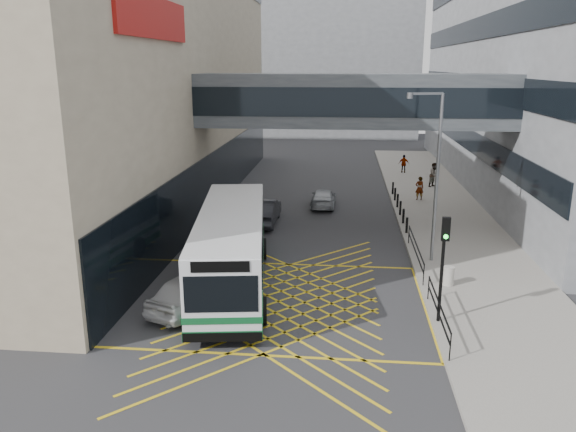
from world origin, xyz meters
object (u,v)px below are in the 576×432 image
(car_dark, at_px, (263,211))
(pedestrian_b, at_px, (434,175))
(pedestrian_c, at_px, (404,164))
(car_silver, at_px, (323,198))
(litter_bin, at_px, (449,276))
(car_white, at_px, (193,290))
(pedestrian_a, at_px, (419,188))
(traffic_light, at_px, (444,255))
(bus, at_px, (232,246))
(street_lamp, at_px, (434,168))

(car_dark, relative_size, pedestrian_b, 2.67)
(pedestrian_b, distance_m, pedestrian_c, 6.02)
(car_silver, distance_m, pedestrian_c, 14.10)
(car_dark, distance_m, litter_bin, 13.44)
(car_white, height_order, pedestrian_c, pedestrian_c)
(pedestrian_a, height_order, pedestrian_c, pedestrian_a)
(car_dark, bearing_deg, litter_bin, 135.50)
(pedestrian_a, bearing_deg, litter_bin, 75.99)
(pedestrian_a, distance_m, pedestrian_c, 10.39)
(traffic_light, bearing_deg, car_silver, 107.23)
(pedestrian_a, bearing_deg, pedestrian_b, -121.70)
(bus, height_order, litter_bin, bus)
(car_dark, bearing_deg, pedestrian_b, -136.22)
(litter_bin, height_order, pedestrian_b, pedestrian_b)
(litter_bin, relative_size, pedestrian_c, 0.53)
(car_silver, xyz_separation_m, pedestrian_c, (6.67, 12.41, 0.32))
(car_white, height_order, street_lamp, street_lamp)
(street_lamp, bearing_deg, car_white, -166.07)
(car_white, height_order, pedestrian_b, pedestrian_b)
(car_dark, height_order, car_silver, car_dark)
(bus, distance_m, pedestrian_a, 19.57)
(car_white, distance_m, litter_bin, 11.02)
(pedestrian_a, xyz_separation_m, pedestrian_b, (1.71, 4.64, 0.10))
(car_white, xyz_separation_m, street_lamp, (10.12, 6.31, 4.01))
(traffic_light, height_order, pedestrian_b, traffic_light)
(pedestrian_b, bearing_deg, car_dark, 179.78)
(pedestrian_a, distance_m, pedestrian_b, 4.95)
(bus, bearing_deg, litter_bin, -4.95)
(car_silver, relative_size, street_lamp, 0.50)
(car_silver, bearing_deg, car_white, 76.56)
(pedestrian_a, relative_size, pedestrian_b, 0.89)
(bus, relative_size, pedestrian_c, 7.72)
(litter_bin, bearing_deg, pedestrian_a, 87.46)
(car_silver, bearing_deg, pedestrian_b, -140.52)
(car_white, bearing_deg, pedestrian_b, -97.09)
(bus, distance_m, car_white, 3.04)
(litter_bin, height_order, pedestrian_a, pedestrian_a)
(bus, distance_m, pedestrian_c, 28.91)
(car_silver, height_order, traffic_light, traffic_light)
(car_white, distance_m, pedestrian_a, 22.38)
(car_white, bearing_deg, litter_bin, -141.98)
(bus, height_order, car_dark, bus)
(traffic_light, distance_m, pedestrian_b, 24.92)
(car_white, xyz_separation_m, traffic_light, (9.56, -0.65, 2.06))
(car_dark, bearing_deg, car_silver, -126.57)
(pedestrian_a, bearing_deg, car_dark, 21.68)
(traffic_light, xyz_separation_m, litter_bin, (1.00, 3.81, -2.26))
(bus, relative_size, car_dark, 2.44)
(car_white, relative_size, pedestrian_a, 2.92)
(pedestrian_c, bearing_deg, car_white, 74.88)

